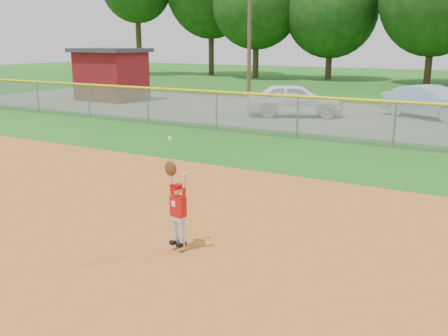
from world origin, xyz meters
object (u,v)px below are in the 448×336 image
Objects in this scene: car_blue at (431,102)px; ballplayer at (177,204)px; utility_shed at (111,74)px; car_white_a at (295,100)px.

car_blue is 2.46× the size of ballplayer.
car_blue is 17.64m from ballplayer.
utility_shed is at bearing 121.69° from car_blue.
car_blue is at bearing -90.47° from car_white_a.
car_white_a is 1.06× the size of utility_shed.
car_white_a is at bearing 139.44° from car_blue.
car_white_a reaches higher than car_blue.
utility_shed is at bearing 62.85° from car_white_a.
ballplayer is at bearing -158.02° from car_blue.
utility_shed reaches higher than ballplayer.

